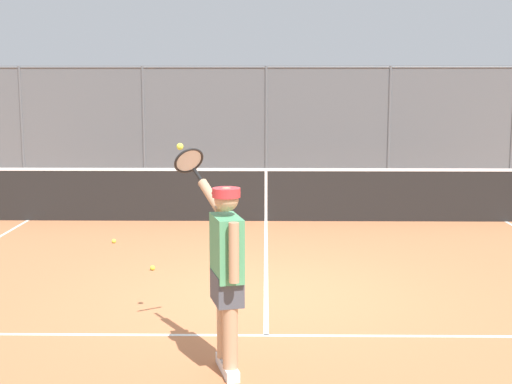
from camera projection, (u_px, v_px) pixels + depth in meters
The scene contains 7 objects.
ground_plane at pixel (266, 296), 8.38m from camera, with size 60.00×60.00×0.00m, color #B76B42.
court_line_markings at pixel (266, 346), 6.76m from camera, with size 8.70×10.85×0.01m.
fence_backdrop at pixel (266, 126), 17.81m from camera, with size 20.70×1.37×2.88m.
tennis_net at pixel (266, 194), 12.86m from camera, with size 11.18×0.09×1.07m.
tennis_player at pixel (226, 266), 6.04m from camera, with size 0.72×1.26×1.90m.
tennis_ball_near_baseline at pixel (153, 268), 9.51m from camera, with size 0.07×0.07×0.07m, color #C1D138.
tennis_ball_mid_court at pixel (114, 241), 11.14m from camera, with size 0.07×0.07×0.07m, color #D6E042.
Camera 1 is at (0.01, 8.10, 2.46)m, focal length 50.22 mm.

